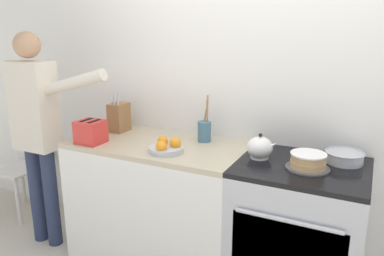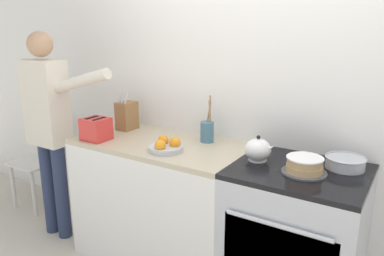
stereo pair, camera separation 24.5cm
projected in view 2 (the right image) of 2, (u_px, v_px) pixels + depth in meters
wall_back at (273, 92)px, 2.50m from camera, size 8.00×0.04×2.60m
counter_cabinet at (162, 201)px, 2.79m from camera, size 1.25×0.65×0.93m
stove_range at (294, 241)px, 2.27m from camera, size 0.76×0.68×0.93m
layer_cake at (304, 166)px, 2.08m from camera, size 0.25×0.25×0.10m
tea_kettle at (258, 150)px, 2.28m from camera, size 0.20×0.16×0.16m
mixing_bowl at (345, 163)px, 2.16m from camera, size 0.23×0.23×0.07m
knife_block at (127, 115)px, 2.97m from camera, size 0.12×0.16×0.30m
utensil_crock at (207, 131)px, 2.64m from camera, size 0.10×0.10×0.34m
fruit_bowl at (166, 146)px, 2.46m from camera, size 0.23×0.23×0.09m
toaster at (96, 129)px, 2.69m from camera, size 0.20×0.17×0.16m
person_baker at (49, 119)px, 2.96m from camera, size 0.94×0.20×1.69m
dining_chair at (42, 155)px, 3.68m from camera, size 0.40×0.40×0.87m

